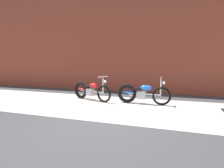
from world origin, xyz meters
name	(u,v)px	position (x,y,z in m)	size (l,w,h in m)	color
ground_plane	(101,122)	(0.00, 0.00, 0.00)	(80.00, 80.00, 0.00)	#38383A
sidewalk_slab	(119,107)	(0.00, 1.75, 0.00)	(36.00, 3.50, 0.01)	#B2ADA3
brick_building_wall	(138,37)	(0.00, 5.20, 2.87)	(36.00, 0.50, 5.73)	brown
motorcycle_red	(89,90)	(-1.53, 2.51, 0.40)	(1.93, 0.88, 1.03)	black
motorcycle_blue	(140,93)	(0.59, 2.47, 0.40)	(2.01, 0.58, 1.03)	black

